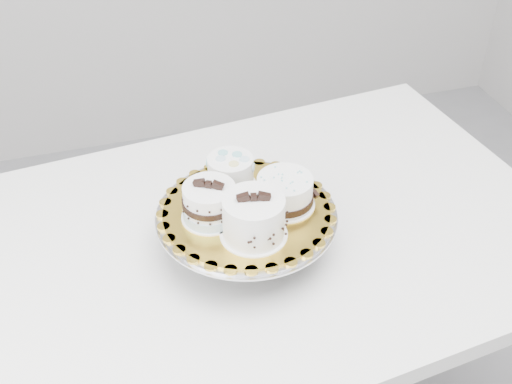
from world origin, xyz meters
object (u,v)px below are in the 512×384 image
object	(u,v)px
table	(262,256)
cake_swirl	(254,219)
cake_banded	(210,204)
cake_dots	(231,172)
cake_stand	(247,224)
cake_board	(246,211)
cake_ribbon	(285,192)

from	to	relation	value
table	cake_swirl	distance (m)	0.25
cake_banded	cake_dots	bearing A→B (deg)	82.32
cake_stand	cake_board	size ratio (longest dim) A/B	1.09
cake_stand	cake_swirl	world-z (taller)	cake_swirl
table	cake_dots	world-z (taller)	cake_dots
cake_swirl	cake_ribbon	distance (m)	0.11
cake_dots	cake_swirl	bearing A→B (deg)	-73.54
table	cake_dots	size ratio (longest dim) A/B	11.81
cake_stand	cake_dots	distance (m)	0.11
table	cake_ribbon	xyz separation A→B (m)	(0.03, -0.05, 0.20)
cake_ribbon	cake_banded	bearing A→B (deg)	161.28
cake_stand	cake_board	world-z (taller)	cake_board
cake_stand	cake_ribbon	xyz separation A→B (m)	(0.08, -0.00, 0.06)
cake_swirl	cake_dots	world-z (taller)	cake_swirl
cake_board	cake_dots	size ratio (longest dim) A/B	2.85
cake_board	cake_ribbon	xyz separation A→B (m)	(0.08, -0.00, 0.03)
cake_board	cake_banded	distance (m)	0.08
cake_board	cake_dots	xyz separation A→B (m)	(-0.01, 0.08, 0.04)
cake_stand	cake_banded	xyz separation A→B (m)	(-0.07, -0.00, 0.07)
cake_banded	table	bearing A→B (deg)	49.71
cake_swirl	table	bearing A→B (deg)	77.59
cake_stand	cake_dots	bearing A→B (deg)	96.09
table	cake_swirl	world-z (taller)	cake_swirl
cake_banded	cake_ribbon	distance (m)	0.15
cake_swirl	cake_board	bearing A→B (deg)	97.03
cake_stand	cake_swirl	distance (m)	0.10
cake_stand	cake_swirl	bearing A→B (deg)	-95.30
cake_ribbon	cake_swirl	bearing A→B (deg)	-158.16
cake_banded	cake_stand	bearing A→B (deg)	29.81
table	cake_swirl	bearing A→B (deg)	-121.04
table	cake_board	xyz separation A→B (m)	(-0.05, -0.04, 0.17)
cake_swirl	cake_ribbon	bearing A→B (deg)	51.77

